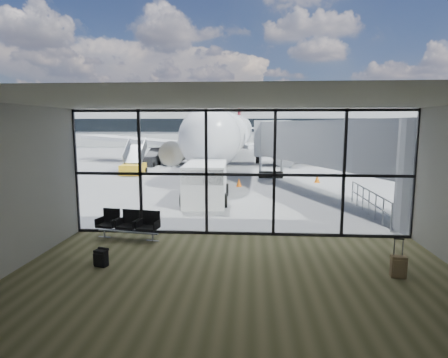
# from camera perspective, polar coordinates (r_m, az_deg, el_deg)

# --- Properties ---
(ground) EXTENTS (220.00, 220.00, 0.00)m
(ground) POSITION_cam_1_polar(r_m,az_deg,el_deg) (53.27, 3.70, 3.89)
(ground) COLOR slate
(ground) RESTS_ON ground
(lounge_shell) EXTENTS (12.02, 8.01, 4.51)m
(lounge_shell) POSITION_cam_1_polar(r_m,az_deg,el_deg) (8.42, 1.54, -0.50)
(lounge_shell) COLOR brown
(lounge_shell) RESTS_ON ground
(glass_curtain_wall) EXTENTS (12.10, 0.12, 4.50)m
(glass_curtain_wall) POSITION_cam_1_polar(r_m,az_deg,el_deg) (13.23, 2.47, 0.88)
(glass_curtain_wall) COLOR white
(glass_curtain_wall) RESTS_ON ground
(jet_bridge) EXTENTS (8.00, 16.50, 4.33)m
(jet_bridge) POSITION_cam_1_polar(r_m,az_deg,el_deg) (20.73, 16.77, 4.59)
(jet_bridge) COLOR #989B9D
(jet_bridge) RESTS_ON ground
(apron_railing) EXTENTS (0.06, 5.46, 1.11)m
(apron_railing) POSITION_cam_1_polar(r_m,az_deg,el_deg) (17.72, 21.22, -2.82)
(apron_railing) COLOR gray
(apron_railing) RESTS_ON ground
(far_terminal) EXTENTS (80.00, 12.20, 11.00)m
(far_terminal) POSITION_cam_1_polar(r_m,az_deg,el_deg) (75.10, 3.41, 8.33)
(far_terminal) COLOR silver
(far_terminal) RESTS_ON ground
(tree_0) EXTENTS (4.95, 4.95, 7.12)m
(tree_0) POSITION_cam_1_polar(r_m,az_deg,el_deg) (96.46, -24.20, 7.84)
(tree_0) COLOR #382619
(tree_0) RESTS_ON ground
(tree_1) EXTENTS (5.61, 5.61, 8.07)m
(tree_1) POSITION_cam_1_polar(r_m,az_deg,el_deg) (93.79, -20.95, 8.41)
(tree_1) COLOR #382619
(tree_1) RESTS_ON ground
(tree_2) EXTENTS (6.27, 6.27, 9.03)m
(tree_2) POSITION_cam_1_polar(r_m,az_deg,el_deg) (91.45, -17.52, 8.98)
(tree_2) COLOR #382619
(tree_2) RESTS_ON ground
(tree_3) EXTENTS (4.95, 4.95, 7.12)m
(tree_3) POSITION_cam_1_polar(r_m,az_deg,el_deg) (89.42, -13.87, 8.35)
(tree_3) COLOR #382619
(tree_3) RESTS_ON ground
(tree_4) EXTENTS (5.61, 5.61, 8.07)m
(tree_4) POSITION_cam_1_polar(r_m,az_deg,el_deg) (87.77, -10.11, 8.87)
(tree_4) COLOR #382619
(tree_4) RESTS_ON ground
(tree_5) EXTENTS (6.27, 6.27, 9.03)m
(tree_5) POSITION_cam_1_polar(r_m,az_deg,el_deg) (86.52, -6.22, 9.37)
(tree_5) COLOR #382619
(tree_5) RESTS_ON ground
(seating_row) EXTENTS (2.24, 0.96, 1.00)m
(seating_row) POSITION_cam_1_polar(r_m,az_deg,el_deg) (13.56, -14.23, -6.49)
(seating_row) COLOR gray
(seating_row) RESTS_ON ground
(backpack) EXTENTS (0.40, 0.39, 0.52)m
(backpack) POSITION_cam_1_polar(r_m,az_deg,el_deg) (11.21, -18.26, -11.36)
(backpack) COLOR black
(backpack) RESTS_ON ground
(suitcase) EXTENTS (0.40, 0.31, 1.02)m
(suitcase) POSITION_cam_1_polar(r_m,az_deg,el_deg) (10.90, 25.06, -11.98)
(suitcase) COLOR olive
(suitcase) RESTS_ON ground
(airliner) EXTENTS (33.95, 39.29, 10.12)m
(airliner) POSITION_cam_1_polar(r_m,az_deg,el_deg) (40.31, 1.04, 6.94)
(airliner) COLOR white
(airliner) RESTS_ON ground
(service_van) EXTENTS (2.43, 4.73, 2.02)m
(service_van) POSITION_cam_1_polar(r_m,az_deg,el_deg) (19.33, -2.77, -0.44)
(service_van) COLOR silver
(service_van) RESTS_ON ground
(belt_loader) EXTENTS (1.54, 3.65, 1.66)m
(belt_loader) POSITION_cam_1_polar(r_m,az_deg,el_deg) (37.55, -11.15, 2.84)
(belt_loader) COLOR black
(belt_loader) RESTS_ON ground
(mobile_stairs) EXTENTS (1.89, 3.37, 2.31)m
(mobile_stairs) POSITION_cam_1_polar(r_m,az_deg,el_deg) (31.32, -13.62, 1.74)
(mobile_stairs) COLOR yellow
(mobile_stairs) RESTS_ON ground
(traffic_cone_a) EXTENTS (0.37, 0.37, 0.53)m
(traffic_cone_a) POSITION_cam_1_polar(r_m,az_deg,el_deg) (24.25, 2.29, -0.57)
(traffic_cone_a) COLOR orange
(traffic_cone_a) RESTS_ON ground
(traffic_cone_b) EXTENTS (0.40, 0.40, 0.57)m
(traffic_cone_b) POSITION_cam_1_polar(r_m,az_deg,el_deg) (27.64, -1.93, 0.55)
(traffic_cone_b) COLOR orange
(traffic_cone_b) RESTS_ON ground
(traffic_cone_c) EXTENTS (0.38, 0.38, 0.54)m
(traffic_cone_c) POSITION_cam_1_polar(r_m,az_deg,el_deg) (26.79, 14.01, 0.03)
(traffic_cone_c) COLOR orange
(traffic_cone_c) RESTS_ON ground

